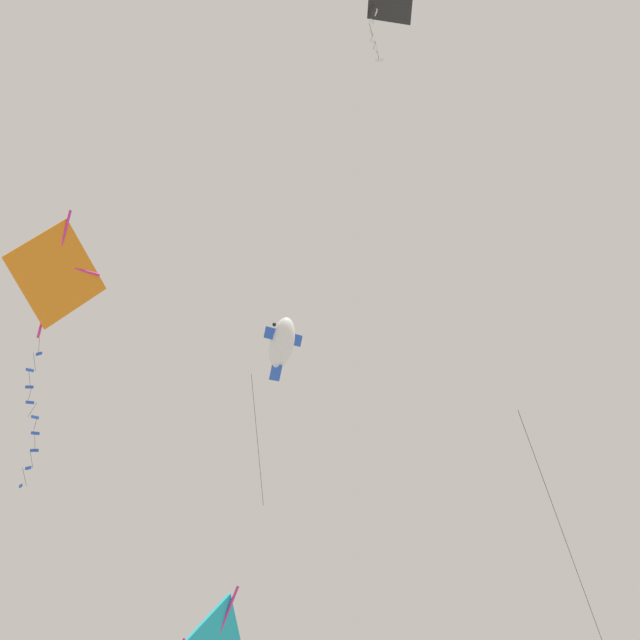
% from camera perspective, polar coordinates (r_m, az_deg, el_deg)
% --- Properties ---
extents(kite_fish_low_drifter, '(1.42, 1.17, 4.93)m').
position_cam_1_polar(kite_fish_low_drifter, '(29.32, -1.98, -1.20)').
color(kite_fish_low_drifter, white).
extents(kite_diamond_near_right, '(2.38, 2.78, 6.80)m').
position_cam_1_polar(kite_diamond_near_right, '(24.14, -13.52, 2.27)').
color(kite_diamond_near_right, orange).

